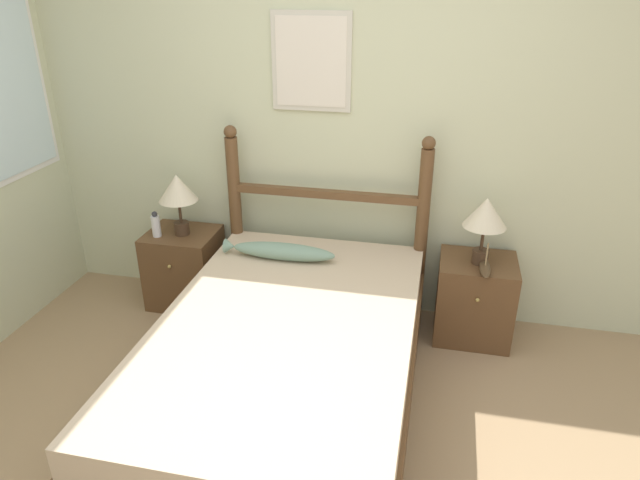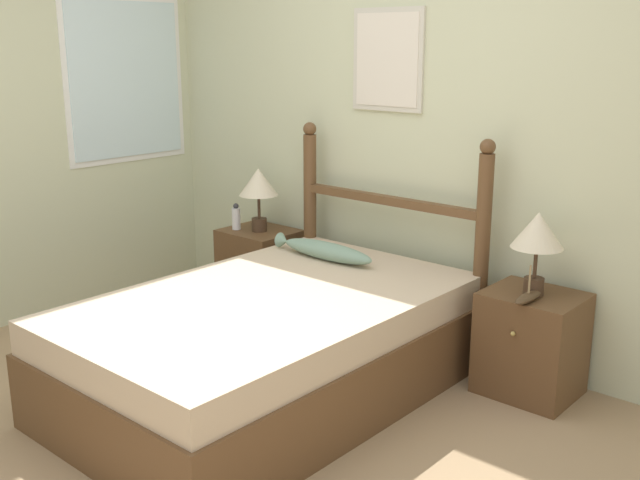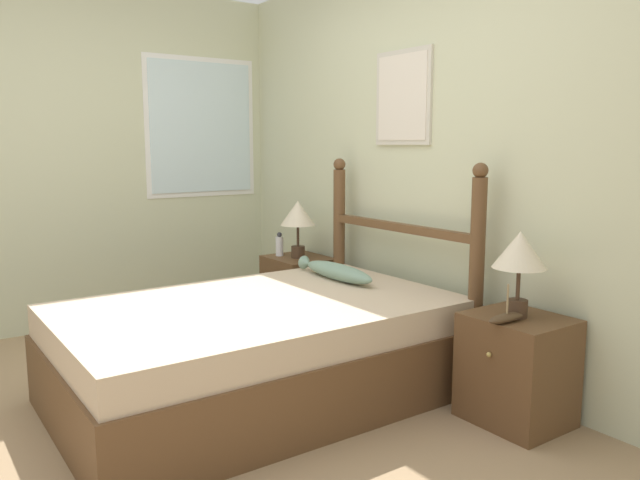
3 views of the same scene
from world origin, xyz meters
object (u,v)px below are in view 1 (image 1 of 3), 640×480
bottle (156,225)px  model_boat (485,268)px  bed (286,365)px  fish_pillow (281,251)px  table_lamp_left (178,191)px  table_lamp_right (486,216)px  nightstand_right (474,299)px  nightstand_left (185,268)px

bottle → model_boat: bearing=-1.2°
bed → model_boat: 1.32m
bed → fish_pillow: bearing=107.7°
table_lamp_left → table_lamp_right: size_ratio=1.00×
nightstand_right → bottle: 2.15m
bed → table_lamp_left: 1.44m
nightstand_right → fish_pillow: size_ratio=0.76×
nightstand_left → table_lamp_left: table_lamp_left is taller
bed → nightstand_left: (-0.99, 0.90, 0.00)m
table_lamp_left → bed: bearing=-42.4°
nightstand_right → bottle: bearing=-177.7°
bed → nightstand_right: size_ratio=3.88×
fish_pillow → table_lamp_right: bearing=9.5°
table_lamp_left → model_boat: 2.02m
nightstand_right → fish_pillow: fish_pillow is taller
table_lamp_right → bed: bearing=-138.3°
nightstand_left → table_lamp_right: (1.99, -0.02, 0.58)m
model_boat → fish_pillow: bearing=-175.7°
bed → model_boat: size_ratio=8.50×
bottle → fish_pillow: bottle is taller
bottle → bed: bearing=-36.1°
table_lamp_left → model_boat: (2.00, -0.11, -0.29)m
bed → table_lamp_left: bearing=137.6°
table_lamp_right → bottle: 2.13m
bed → model_boat: bearing=37.2°
bed → bottle: (-1.13, 0.82, 0.36)m
bed → table_lamp_right: (0.99, 0.88, 0.59)m
table_lamp_left → bottle: table_lamp_left is taller
bed → fish_pillow: size_ratio=2.96×
bottle → table_lamp_right: bearing=1.7°
bed → nightstand_right: bearing=42.3°
nightstand_right → bottle: bottle is taller
nightstand_left → table_lamp_left: (0.02, -0.02, 0.58)m
bed → bottle: size_ratio=11.66×
bed → nightstand_left: 1.34m
nightstand_right → nightstand_left: bearing=180.0°
table_lamp_right → fish_pillow: size_ratio=0.60×
table_lamp_left → fish_pillow: bearing=-15.3°
nightstand_left → table_lamp_right: table_lamp_right is taller
nightstand_left → model_boat: (2.01, -0.13, 0.29)m
nightstand_right → table_lamp_left: 2.05m
bed → fish_pillow: (-0.22, 0.68, 0.32)m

